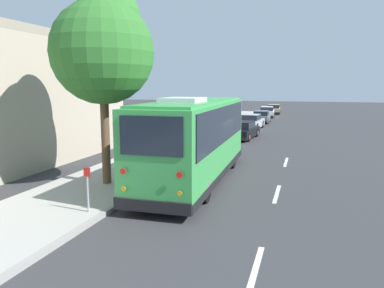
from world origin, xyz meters
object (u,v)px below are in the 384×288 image
parked_sedan_silver (251,122)px  parked_sedan_gray (261,117)px  shuttle_bus (195,136)px  fire_hydrant (203,140)px  parked_sedan_tan (274,109)px  parked_sedan_black (242,131)px  parked_sedan_white (267,112)px  sign_post_near (88,189)px  street_tree (104,46)px  sign_post_far (116,180)px

parked_sedan_silver → parked_sedan_gray: (6.07, -0.22, -0.04)m
shuttle_bus → parked_sedan_silver: size_ratio=2.26×
shuttle_bus → parked_sedan_gray: size_ratio=2.35×
shuttle_bus → fire_hydrant: (7.84, 1.83, -1.33)m
parked_sedan_tan → parked_sedan_black: bearing=176.4°
parked_sedan_white → sign_post_near: 38.07m
parked_sedan_tan → sign_post_near: sign_post_near is taller
parked_sedan_gray → parked_sedan_white: (7.39, 0.17, 0.02)m
parked_sedan_black → street_tree: (-14.81, 2.86, 4.81)m
parked_sedan_black → fire_hydrant: (-5.19, 1.63, -0.04)m
sign_post_far → parked_sedan_black: bearing=-5.9°
parked_sedan_silver → parked_sedan_white: (13.45, -0.05, -0.01)m
parked_sedan_black → sign_post_far: bearing=178.9°
fire_hydrant → parked_sedan_white: bearing=-3.2°
parked_sedan_silver → street_tree: (-21.29, 2.57, 4.79)m
parked_sedan_black → parked_sedan_silver: 6.49m
parked_sedan_silver → parked_sedan_tan: (19.36, -0.38, -0.02)m
street_tree → sign_post_far: 5.10m
shuttle_bus → street_tree: size_ratio=1.33×
parked_sedan_black → fire_hydrant: 5.44m
parked_sedan_black → fire_hydrant: size_ratio=5.70×
sign_post_far → fire_hydrant: (11.13, -0.05, -0.13)m
parked_sedan_white → fire_hydrant: bearing=173.3°
parked_sedan_silver → parked_sedan_white: size_ratio=0.93×
parked_sedan_white → parked_sedan_tan: parked_sedan_white is taller
parked_sedan_tan → street_tree: size_ratio=0.58×
parked_sedan_white → sign_post_far: bearing=174.2°
parked_sedan_black → parked_sedan_tan: size_ratio=1.05×
parked_sedan_silver → parked_sedan_gray: size_ratio=1.04×
fire_hydrant → parked_sedan_gray: bearing=-5.0°
parked_sedan_silver → parked_sedan_white: 13.45m
parked_sedan_gray → parked_sedan_white: parked_sedan_white is taller
sign_post_near → fire_hydrant: bearing=-0.2°
parked_sedan_gray → parked_sedan_white: bearing=0.4°
sign_post_near → sign_post_far: bearing=0.0°
parked_sedan_white → parked_sedan_tan: bearing=-6.7°
parked_sedan_silver → fire_hydrant: bearing=178.0°
parked_sedan_black → sign_post_near: sign_post_near is taller
parked_sedan_white → sign_post_near: size_ratio=3.45×
shuttle_bus → parked_sedan_gray: 25.62m
street_tree → parked_sedan_tan: bearing=-4.1°
shuttle_bus → sign_post_near: (-5.07, 1.87, -1.02)m
parked_sedan_black → parked_sedan_white: (19.94, 0.24, 0.01)m
parked_sedan_white → fire_hydrant: parked_sedan_white is taller
parked_sedan_black → parked_sedan_tan: (25.84, -0.08, -0.00)m
parked_sedan_gray → fire_hydrant: size_ratio=5.25×
sign_post_near → parked_sedan_white: bearing=-2.2°
parked_sedan_black → street_tree: size_ratio=0.61×
fire_hydrant → parked_sedan_tan: bearing=-3.2°
parked_sedan_gray → fire_hydrant: (-17.74, 1.55, -0.03)m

